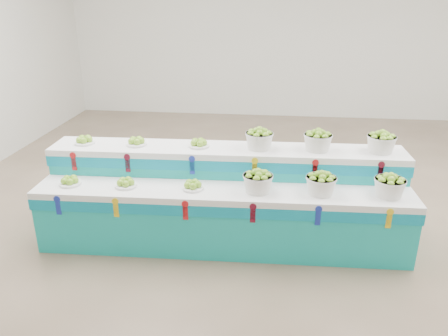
{
  "coord_description": "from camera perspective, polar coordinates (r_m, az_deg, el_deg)",
  "views": [
    {
      "loc": [
        -0.44,
        -5.02,
        2.63
      ],
      "look_at": [
        -0.94,
        -0.62,
        0.87
      ],
      "focal_mm": 34.96,
      "sensor_mm": 36.0,
      "label": 1
    }
  ],
  "objects": [
    {
      "name": "basket_upper_left",
      "position": [
        4.89,
        4.63,
        3.84
      ],
      "size": [
        0.32,
        0.32,
        0.23
      ],
      "primitive_type": null,
      "rotation": [
        0.0,
        0.0,
        0.03
      ],
      "color": "silver",
      "rests_on": "display_stand"
    },
    {
      "name": "plate_upper_right",
      "position": [
        4.96,
        -3.33,
        3.33
      ],
      "size": [
        0.24,
        0.24,
        0.1
      ],
      "primitive_type": "cylinder",
      "rotation": [
        0.0,
        0.0,
        0.03
      ],
      "color": "white",
      "rests_on": "display_stand"
    },
    {
      "name": "basket_lower_right",
      "position": [
        4.72,
        20.84,
        -2.16
      ],
      "size": [
        0.32,
        0.32,
        0.23
      ],
      "primitive_type": null,
      "rotation": [
        0.0,
        0.0,
        0.03
      ],
      "color": "silver",
      "rests_on": "display_stand"
    },
    {
      "name": "plate_lower_left",
      "position": [
        4.99,
        -19.51,
        -1.52
      ],
      "size": [
        0.24,
        0.24,
        0.1
      ],
      "primitive_type": "cylinder",
      "rotation": [
        0.0,
        0.0,
        0.03
      ],
      "color": "white",
      "rests_on": "display_stand"
    },
    {
      "name": "plate_lower_right",
      "position": [
        4.61,
        -4.12,
        -2.17
      ],
      "size": [
        0.24,
        0.24,
        0.1
      ],
      "primitive_type": "cylinder",
      "rotation": [
        0.0,
        0.0,
        0.03
      ],
      "color": "white",
      "rests_on": "display_stand"
    },
    {
      "name": "plate_lower_mid",
      "position": [
        4.77,
        -12.73,
        -1.82
      ],
      "size": [
        0.24,
        0.24,
        0.1
      ],
      "primitive_type": "cylinder",
      "rotation": [
        0.0,
        0.0,
        0.03
      ],
      "color": "white",
      "rests_on": "display_stand"
    },
    {
      "name": "plate_upper_left",
      "position": [
        5.32,
        -17.81,
        3.56
      ],
      "size": [
        0.24,
        0.24,
        0.1
      ],
      "primitive_type": "cylinder",
      "rotation": [
        0.0,
        0.0,
        0.03
      ],
      "color": "white",
      "rests_on": "display_stand"
    },
    {
      "name": "basket_lower_mid",
      "position": [
        4.58,
        12.56,
        -1.95
      ],
      "size": [
        0.32,
        0.32,
        0.23
      ],
      "primitive_type": null,
      "rotation": [
        0.0,
        0.0,
        0.03
      ],
      "color": "silver",
      "rests_on": "display_stand"
    },
    {
      "name": "basket_upper_mid",
      "position": [
        4.94,
        12.16,
        3.57
      ],
      "size": [
        0.32,
        0.32,
        0.23
      ],
      "primitive_type": null,
      "rotation": [
        0.0,
        0.0,
        0.03
      ],
      "color": "silver",
      "rests_on": "display_stand"
    },
    {
      "name": "ground",
      "position": [
        5.68,
        10.24,
        -6.25
      ],
      "size": [
        10.0,
        10.0,
        0.0
      ],
      "primitive_type": "plane",
      "color": "brown",
      "rests_on": "ground"
    },
    {
      "name": "plate_upper_mid",
      "position": [
        5.11,
        -11.39,
        3.49
      ],
      "size": [
        0.24,
        0.24,
        0.1
      ],
      "primitive_type": "cylinder",
      "rotation": [
        0.0,
        0.0,
        0.03
      ],
      "color": "white",
      "rests_on": "display_stand"
    },
    {
      "name": "back_wall",
      "position": [
        10.05,
        9.45,
        17.84
      ],
      "size": [
        10.0,
        0.0,
        10.0
      ],
      "primitive_type": "plane",
      "rotation": [
        1.57,
        0.0,
        0.0
      ],
      "color": "silver",
      "rests_on": "ground"
    },
    {
      "name": "basket_upper_right",
      "position": [
        5.07,
        19.88,
        3.23
      ],
      "size": [
        0.32,
        0.32,
        0.23
      ],
      "primitive_type": null,
      "rotation": [
        0.0,
        0.0,
        0.03
      ],
      "color": "silver",
      "rests_on": "display_stand"
    },
    {
      "name": "display_stand",
      "position": [
        4.91,
        0.0,
        -3.91
      ],
      "size": [
        4.06,
        1.15,
        1.02
      ],
      "primitive_type": null,
      "rotation": [
        0.0,
        0.0,
        0.03
      ],
      "color": "#16AEA9",
      "rests_on": "ground"
    },
    {
      "name": "basket_lower_left",
      "position": [
        4.53,
        4.45,
        -1.71
      ],
      "size": [
        0.32,
        0.32,
        0.23
      ],
      "primitive_type": null,
      "rotation": [
        0.0,
        0.0,
        0.03
      ],
      "color": "silver",
      "rests_on": "display_stand"
    }
  ]
}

